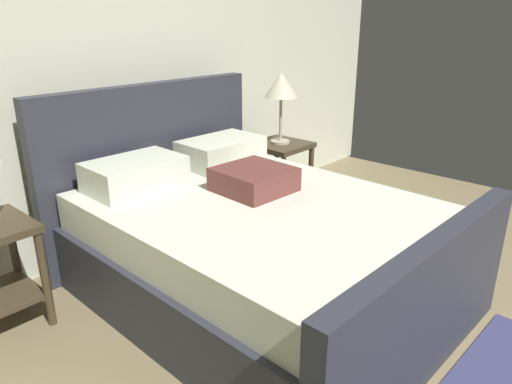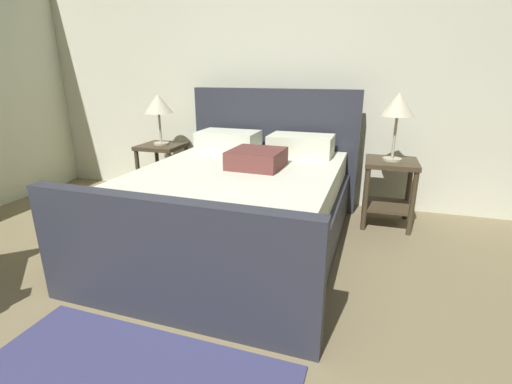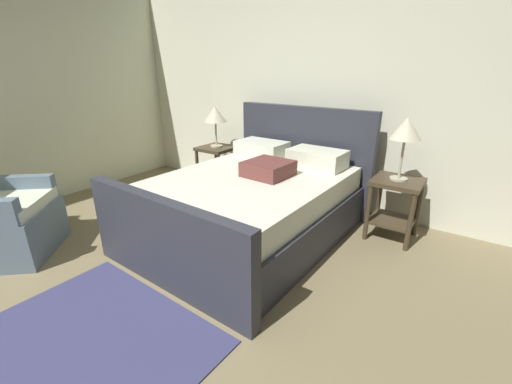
{
  "view_description": "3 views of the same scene",
  "coord_description": "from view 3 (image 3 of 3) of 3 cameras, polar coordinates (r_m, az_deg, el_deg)",
  "views": [
    {
      "loc": [
        -2.05,
        0.49,
        1.62
      ],
      "look_at": [
        -0.22,
        2.13,
        0.7
      ],
      "focal_mm": 33.62,
      "sensor_mm": 36.0,
      "label": 1
    },
    {
      "loc": [
        0.76,
        -0.38,
        1.34
      ],
      "look_at": [
        0.01,
        2.09,
        0.49
      ],
      "focal_mm": 25.65,
      "sensor_mm": 36.0,
      "label": 2
    },
    {
      "loc": [
        1.56,
        -0.21,
        1.58
      ],
      "look_at": [
        -0.12,
        2.21,
        0.47
      ],
      "focal_mm": 23.04,
      "sensor_mm": 36.0,
      "label": 3
    }
  ],
  "objects": [
    {
      "name": "nightstand_right",
      "position": [
        3.42,
        22.99,
        -1.15
      ],
      "size": [
        0.44,
        0.44,
        0.6
      ],
      "color": "#423524",
      "rests_on": "ground"
    },
    {
      "name": "wall_back",
      "position": [
        3.98,
        12.23,
        17.42
      ],
      "size": [
        5.8,
        0.12,
        2.77
      ],
      "primitive_type": "cube",
      "color": "silver",
      "rests_on": "ground"
    },
    {
      "name": "table_lamp_right",
      "position": [
        3.25,
        24.61,
        9.66
      ],
      "size": [
        0.27,
        0.27,
        0.58
      ],
      "color": "#B7B293",
      "rests_on": "nightstand_right"
    },
    {
      "name": "table_lamp_left",
      "position": [
        4.37,
        -7.1,
        13.06
      ],
      "size": [
        0.3,
        0.3,
        0.52
      ],
      "color": "#B7B293",
      "rests_on": "nightstand_left"
    },
    {
      "name": "nightstand_left",
      "position": [
        4.49,
        -6.76,
        5.35
      ],
      "size": [
        0.44,
        0.44,
        0.6
      ],
      "color": "#423524",
      "rests_on": "ground"
    },
    {
      "name": "bed",
      "position": [
        3.23,
        -0.5,
        -1.73
      ],
      "size": [
        1.74,
        2.2,
        1.18
      ],
      "color": "#2E303B",
      "rests_on": "ground"
    },
    {
      "name": "area_rug",
      "position": [
        2.45,
        -25.67,
        -21.68
      ],
      "size": [
        1.52,
        1.04,
        0.01
      ],
      "primitive_type": "cube",
      "rotation": [
        0.0,
        0.0,
        -0.03
      ],
      "color": "#3A3A64",
      "rests_on": "ground"
    }
  ]
}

